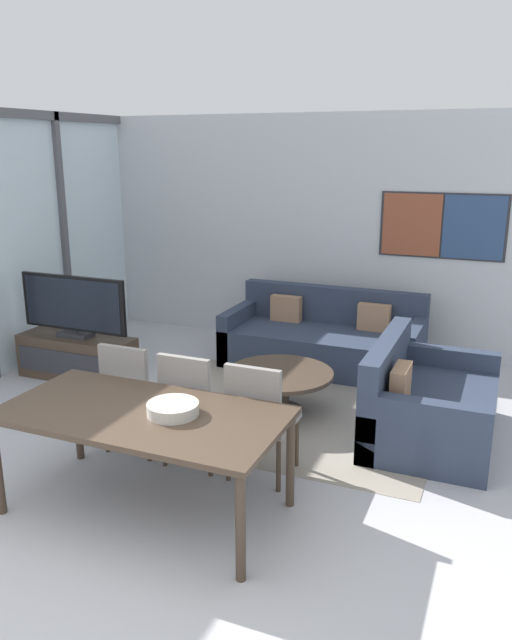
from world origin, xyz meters
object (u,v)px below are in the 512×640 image
(sofa_side, at_px, (423,406))
(television, at_px, (73,306))
(dining_chair_centre, at_px, (193,402))
(coffee_table, at_px, (280,382))
(dining_table, at_px, (143,420))
(dining_chair_right, at_px, (259,414))
(fruit_bowl, at_px, (173,408))
(tv_console, at_px, (77,357))
(dining_chair_left, at_px, (134,390))
(sofa_main, at_px, (325,341))

(sofa_side, bearing_deg, television, 89.99)
(television, relative_size, dining_chair_centre, 1.37)
(sofa_side, distance_m, coffee_table, 1.30)
(television, distance_m, dining_table, 2.79)
(sofa_side, bearing_deg, dining_table, 140.16)
(dining_table, bearing_deg, dining_chair_right, 50.84)
(dining_chair_centre, relative_size, fruit_bowl, 2.71)
(tv_console, xyz_separation_m, dining_chair_right, (2.60, -1.21, 0.29))
(dining_chair_right, bearing_deg, sofa_side, 49.78)
(dining_chair_centre, bearing_deg, television, 149.73)
(dining_chair_centre, bearing_deg, tv_console, 149.74)
(dining_table, distance_m, dining_chair_centre, 0.70)
(tv_console, bearing_deg, dining_table, -42.62)
(dining_chair_left, bearing_deg, fruit_bowl, -41.76)
(sofa_main, height_order, coffee_table, sofa_main)
(sofa_side, height_order, fruit_bowl, sofa_side)
(sofa_main, bearing_deg, coffee_table, -90.00)
(sofa_side, relative_size, dining_table, 0.79)
(sofa_side, bearing_deg, fruit_bowl, 143.63)
(dining_chair_left, relative_size, dining_chair_centre, 1.00)
(television, height_order, dining_chair_right, television)
(dining_table, xyz_separation_m, dining_chair_centre, (-0.00, 0.69, -0.14))
(coffee_table, distance_m, dining_chair_left, 1.44)
(television, bearing_deg, dining_table, -42.63)
(sofa_main, height_order, dining_chair_right, dining_chair_right)
(coffee_table, xyz_separation_m, dining_chair_right, (0.28, -1.20, 0.22))
(dining_chair_left, relative_size, dining_chair_right, 1.00)
(sofa_side, height_order, dining_chair_right, dining_chair_right)
(dining_table, relative_size, dining_chair_centre, 2.05)
(sofa_side, height_order, coffee_table, sofa_side)
(tv_console, distance_m, television, 0.56)
(tv_console, relative_size, television, 1.01)
(sofa_main, xyz_separation_m, fruit_bowl, (-0.06, -3.31, 0.50))
(sofa_main, bearing_deg, tv_console, -147.83)
(sofa_main, xyz_separation_m, dining_chair_left, (-0.82, -2.63, 0.25))
(sofa_main, xyz_separation_m, dining_chair_centre, (-0.27, -2.65, 0.25))
(dining_chair_centre, bearing_deg, dining_chair_left, 177.24)
(sofa_main, distance_m, dining_chair_right, 2.69)
(sofa_main, relative_size, dining_chair_right, 2.35)
(coffee_table, relative_size, dining_chair_left, 1.07)
(sofa_main, height_order, fruit_bowl, sofa_main)
(coffee_table, bearing_deg, dining_chair_right, -76.65)
(sofa_main, distance_m, coffee_table, 1.47)
(tv_console, distance_m, dining_table, 2.82)
(dining_chair_left, distance_m, dining_chair_centre, 0.55)
(television, height_order, sofa_main, television)
(television, relative_size, coffee_table, 1.28)
(dining_table, xyz_separation_m, dining_chair_left, (-0.55, 0.72, -0.14))
(tv_console, bearing_deg, dining_chair_centre, -30.26)
(dining_chair_centre, bearing_deg, sofa_side, 37.22)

